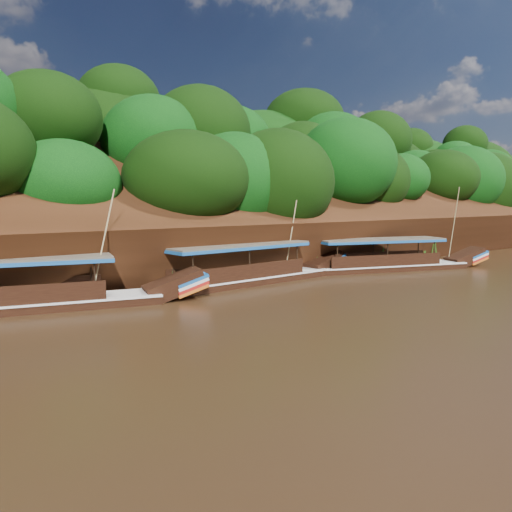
% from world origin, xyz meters
% --- Properties ---
extents(ground, '(160.00, 160.00, 0.00)m').
position_xyz_m(ground, '(0.00, 0.00, 0.00)').
color(ground, black).
rests_on(ground, ground).
extents(riverbank, '(120.00, 30.06, 19.40)m').
position_xyz_m(riverbank, '(-0.01, 22.73, 1.89)').
color(riverbank, '#32190B').
rests_on(riverbank, ground).
extents(boat_0, '(14.78, 6.55, 6.69)m').
position_xyz_m(boat_0, '(12.74, 6.79, 0.55)').
color(boat_0, black).
rests_on(boat_0, ground).
extents(boat_1, '(15.03, 3.33, 5.77)m').
position_xyz_m(boat_1, '(0.75, 8.60, 0.58)').
color(boat_1, black).
rests_on(boat_1, ground).
extents(boat_2, '(16.38, 6.02, 6.33)m').
position_xyz_m(boat_2, '(-12.82, 8.66, 0.58)').
color(boat_2, black).
rests_on(boat_2, ground).
extents(reeds, '(51.18, 2.42, 2.06)m').
position_xyz_m(reeds, '(-2.98, 9.51, 0.88)').
color(reeds, '#2F701C').
rests_on(reeds, ground).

